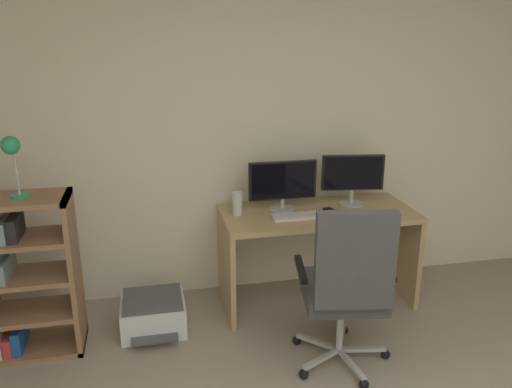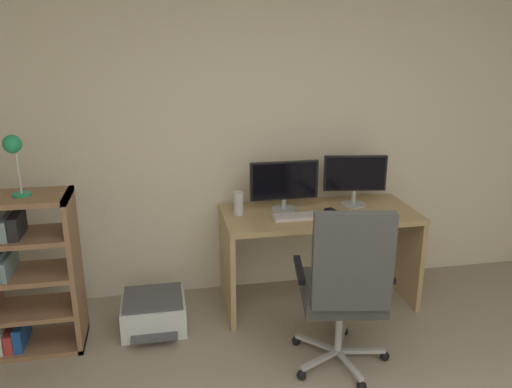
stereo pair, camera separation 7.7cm
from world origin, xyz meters
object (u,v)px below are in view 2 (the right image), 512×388
object	(u,v)px
desk_lamp	(14,152)
printer	(154,312)
desktop_speaker	(239,203)
monitor_secondary	(355,176)
keyboard	(297,217)
monitor_main	(284,183)
computer_mouse	(331,212)
bookshelf	(5,275)
office_chair	(345,285)
desk	(319,237)

from	to	relation	value
desk_lamp	printer	world-z (taller)	desk_lamp
desktop_speaker	printer	distance (m)	0.96
monitor_secondary	keyboard	distance (m)	0.57
printer	monitor_main	bearing A→B (deg)	13.83
monitor_secondary	computer_mouse	bearing A→B (deg)	-145.06
monitor_main	computer_mouse	world-z (taller)	monitor_main
monitor_main	desk_lamp	xyz separation A→B (m)	(-1.72, -0.32, 0.38)
printer	bookshelf	bearing A→B (deg)	-174.76
computer_mouse	office_chair	distance (m)	0.83
printer	desk_lamp	bearing A→B (deg)	-173.61
computer_mouse	bookshelf	xyz separation A→B (m)	(-2.18, -0.16, -0.22)
desk	office_chair	size ratio (longest dim) A/B	1.29
monitor_main	desk_lamp	distance (m)	1.79
monitor_main	office_chair	world-z (taller)	monitor_main
office_chair	computer_mouse	bearing A→B (deg)	77.48
keyboard	desk_lamp	xyz separation A→B (m)	(-1.77, -0.13, 0.57)
computer_mouse	office_chair	xyz separation A→B (m)	(-0.18, -0.79, -0.16)
keyboard	office_chair	world-z (taller)	office_chair
monitor_secondary	keyboard	bearing A→B (deg)	-158.72
keyboard	desktop_speaker	size ratio (longest dim) A/B	2.00
keyboard	bookshelf	distance (m)	1.94
desk	monitor_main	xyz separation A→B (m)	(-0.25, 0.10, 0.40)
monitor_main	printer	xyz separation A→B (m)	(-0.98, -0.24, -0.82)
desk	printer	xyz separation A→B (m)	(-1.22, -0.14, -0.42)
monitor_main	monitor_secondary	xyz separation A→B (m)	(0.54, 0.00, 0.02)
desktop_speaker	bookshelf	distance (m)	1.58
computer_mouse	bookshelf	bearing A→B (deg)	172.27
keyboard	bookshelf	xyz separation A→B (m)	(-1.92, -0.13, -0.21)
monitor_main	desktop_speaker	world-z (taller)	monitor_main
desk_lamp	bookshelf	bearing A→B (deg)	179.70
desk_lamp	printer	xyz separation A→B (m)	(0.74, 0.08, -1.19)
desk	bookshelf	bearing A→B (deg)	-173.92
keyboard	desktop_speaker	distance (m)	0.43
desk	monitor_secondary	bearing A→B (deg)	18.28
monitor_main	desk	bearing A→B (deg)	-21.56
monitor_main	computer_mouse	size ratio (longest dim) A/B	5.03
monitor_main	monitor_secondary	size ratio (longest dim) A/B	1.08
office_chair	desk_lamp	xyz separation A→B (m)	(-1.85, 0.63, 0.72)
computer_mouse	bookshelf	world-z (taller)	bookshelf
monitor_main	bookshelf	size ratio (longest dim) A/B	0.48
bookshelf	monitor_secondary	bearing A→B (deg)	7.62
bookshelf	desk_lamp	bearing A→B (deg)	-0.30
computer_mouse	desktop_speaker	size ratio (longest dim) A/B	0.59
desk	keyboard	distance (m)	0.30
monitor_main	office_chair	size ratio (longest dim) A/B	0.46
keyboard	office_chair	distance (m)	0.78
desk	printer	distance (m)	1.30
keyboard	desk	bearing A→B (deg)	25.68
desk	keyboard	size ratio (longest dim) A/B	4.14
monitor_main	bookshelf	distance (m)	1.94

